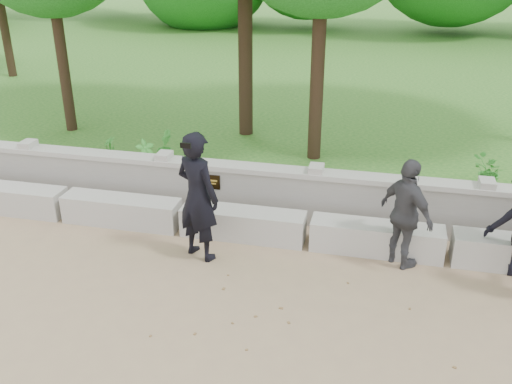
# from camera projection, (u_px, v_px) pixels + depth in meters

# --- Properties ---
(ground) EXTENTS (80.00, 80.00, 0.00)m
(ground) POSITION_uv_depth(u_px,v_px,m) (131.00, 298.00, 7.30)
(ground) COLOR #927B59
(ground) RESTS_ON ground
(lawn) EXTENTS (40.00, 22.00, 0.25)m
(lawn) POSITION_uv_depth(u_px,v_px,m) (301.00, 65.00, 19.66)
(lawn) COLOR #1E571A
(lawn) RESTS_ON ground
(concrete_bench) EXTENTS (11.90, 0.45, 0.45)m
(concrete_bench) POSITION_uv_depth(u_px,v_px,m) (181.00, 217.00, 8.89)
(concrete_bench) COLOR #A8A69F
(concrete_bench) RESTS_ON ground
(parapet_wall) EXTENTS (12.50, 0.35, 0.90)m
(parapet_wall) POSITION_uv_depth(u_px,v_px,m) (195.00, 185.00, 9.41)
(parapet_wall) COLOR #9E9C95
(parapet_wall) RESTS_ON ground
(man_main) EXTENTS (0.81, 0.76, 1.88)m
(man_main) POSITION_uv_depth(u_px,v_px,m) (198.00, 196.00, 7.89)
(man_main) COLOR black
(man_main) RESTS_ON ground
(visitor_right) EXTENTS (0.92, 0.94, 1.58)m
(visitor_right) POSITION_uv_depth(u_px,v_px,m) (406.00, 215.00, 7.71)
(visitor_right) COLOR #38393D
(visitor_right) RESTS_ON ground
(shrub_a) EXTENTS (0.41, 0.43, 0.68)m
(shrub_a) POSITION_uv_depth(u_px,v_px,m) (146.00, 158.00, 10.21)
(shrub_a) COLOR #388B2F
(shrub_a) RESTS_ON lawn
(shrub_b) EXTENTS (0.34, 0.40, 0.63)m
(shrub_b) POSITION_uv_depth(u_px,v_px,m) (165.00, 146.00, 10.85)
(shrub_b) COLOR #388B2F
(shrub_b) RESTS_ON lawn
(shrub_c) EXTENTS (0.70, 0.68, 0.59)m
(shrub_c) POSITION_uv_depth(u_px,v_px,m) (488.00, 172.00, 9.73)
(shrub_c) COLOR #388B2F
(shrub_c) RESTS_ON lawn
(shrub_d) EXTENTS (0.38, 0.38, 0.51)m
(shrub_d) POSITION_uv_depth(u_px,v_px,m) (110.00, 150.00, 10.84)
(shrub_d) COLOR #388B2F
(shrub_d) RESTS_ON lawn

